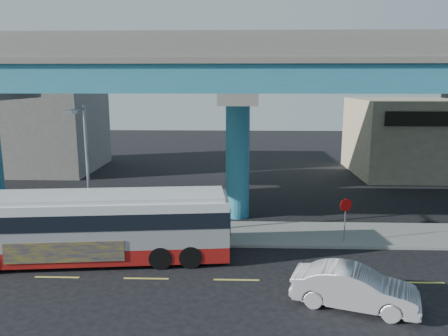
{
  "coord_description": "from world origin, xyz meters",
  "views": [
    {
      "loc": [
        0.05,
        -18.16,
        8.54
      ],
      "look_at": [
        -0.69,
        4.0,
        4.17
      ],
      "focal_mm": 35.0,
      "sensor_mm": 36.0,
      "label": 1
    }
  ],
  "objects_px": {
    "sedan": "(354,288)",
    "stop_sign": "(346,211)",
    "street_lamp": "(83,155)",
    "transit_bus": "(94,224)"
  },
  "relations": [
    {
      "from": "sedan",
      "to": "stop_sign",
      "type": "bearing_deg",
      "value": 8.9
    },
    {
      "from": "street_lamp",
      "to": "stop_sign",
      "type": "relative_size",
      "value": 3.03
    },
    {
      "from": "transit_bus",
      "to": "street_lamp",
      "type": "relative_size",
      "value": 1.81
    },
    {
      "from": "transit_bus",
      "to": "street_lamp",
      "type": "bearing_deg",
      "value": 112.95
    },
    {
      "from": "transit_bus",
      "to": "stop_sign",
      "type": "bearing_deg",
      "value": 5.21
    },
    {
      "from": "street_lamp",
      "to": "sedan",
      "type": "bearing_deg",
      "value": -25.47
    },
    {
      "from": "transit_bus",
      "to": "stop_sign",
      "type": "distance_m",
      "value": 12.83
    },
    {
      "from": "street_lamp",
      "to": "stop_sign",
      "type": "height_order",
      "value": "street_lamp"
    },
    {
      "from": "transit_bus",
      "to": "stop_sign",
      "type": "xyz_separation_m",
      "value": [
        12.58,
        2.52,
        0.04
      ]
    },
    {
      "from": "sedan",
      "to": "transit_bus",
      "type": "bearing_deg",
      "value": 89.2
    }
  ]
}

